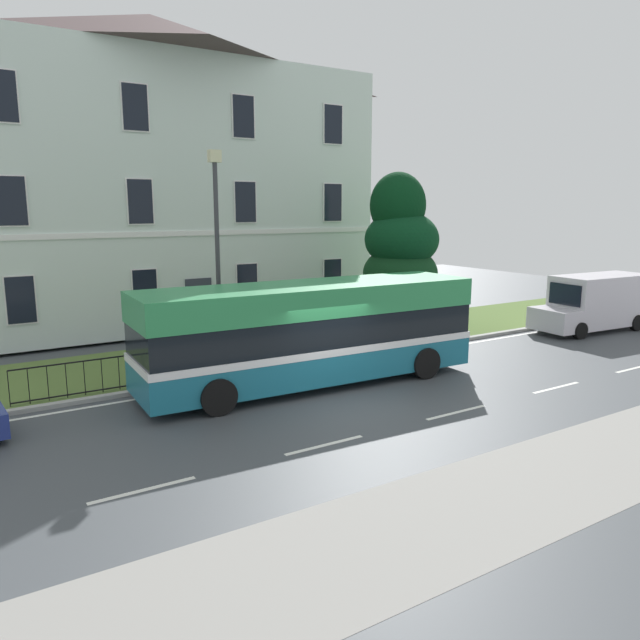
# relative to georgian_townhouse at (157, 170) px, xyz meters

# --- Properties ---
(ground_plane) EXTENTS (60.00, 56.00, 0.18)m
(ground_plane) POSITION_rel_georgian_townhouse_xyz_m (0.02, -14.41, -6.81)
(ground_plane) COLOR #404449
(georgian_townhouse) EXTENTS (17.70, 9.35, 13.27)m
(georgian_townhouse) POSITION_rel_georgian_townhouse_xyz_m (0.00, 0.00, 0.00)
(georgian_townhouse) COLOR silver
(georgian_townhouse) RESTS_ON ground_plane
(iron_verge_railing) EXTENTS (15.19, 0.04, 0.97)m
(iron_verge_railing) POSITION_rel_georgian_townhouse_xyz_m (0.00, -10.94, -6.17)
(iron_verge_railing) COLOR black
(iron_verge_railing) RESTS_ON ground_plane
(evergreen_tree) EXTENTS (4.06, 4.06, 6.80)m
(evergreen_tree) POSITION_rel_georgian_townhouse_xyz_m (7.16, -8.41, -4.24)
(evergreen_tree) COLOR #423328
(evergreen_tree) RESTS_ON ground_plane
(single_decker_bus) EXTENTS (10.23, 3.06, 2.98)m
(single_decker_bus) POSITION_rel_georgian_townhouse_xyz_m (0.20, -13.00, -5.22)
(single_decker_bus) COLOR #1B6880
(single_decker_bus) RESTS_ON ground_plane
(white_panel_van) EXTENTS (5.61, 2.36, 2.34)m
(white_panel_van) POSITION_rel_georgian_townhouse_xyz_m (14.50, -12.71, -5.58)
(white_panel_van) COLOR silver
(white_panel_van) RESTS_ON ground_plane
(street_lamp_post) EXTENTS (0.36, 0.24, 6.70)m
(street_lamp_post) POSITION_rel_georgian_townhouse_xyz_m (-1.57, -10.45, -2.83)
(street_lamp_post) COLOR #333338
(street_lamp_post) RESTS_ON ground_plane
(litter_bin) EXTENTS (0.56, 0.56, 1.15)m
(litter_bin) POSITION_rel_georgian_townhouse_xyz_m (4.19, -10.17, -6.09)
(litter_bin) COLOR #23472D
(litter_bin) RESTS_ON ground_plane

